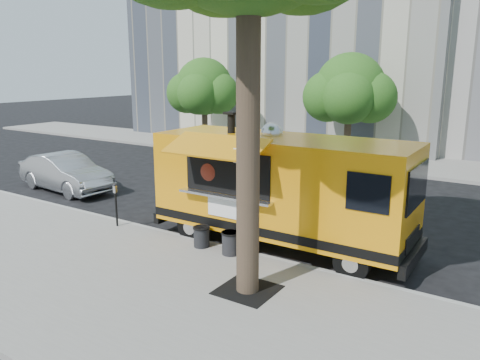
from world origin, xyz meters
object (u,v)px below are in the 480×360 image
object	(u,v)px
trash_bin_right	(201,236)
parking_meter	(116,200)
far_tree_b	(350,89)
far_tree_a	(204,87)
sedan	(66,173)
trash_bin_left	(231,242)
sign_post	(238,195)
food_truck	(279,187)

from	to	relation	value
trash_bin_right	parking_meter	bearing A→B (deg)	-179.10
far_tree_b	trash_bin_right	size ratio (longest dim) A/B	9.99
far_tree_a	sedan	bearing A→B (deg)	-81.89
trash_bin_left	trash_bin_right	distance (m)	0.95
far_tree_b	sedan	size ratio (longest dim) A/B	1.21
sign_post	far_tree_a	bearing A→B (deg)	129.83
trash_bin_right	food_truck	bearing A→B (deg)	43.60
far_tree_a	parking_meter	size ratio (longest dim) A/B	4.01
parking_meter	trash_bin_right	distance (m)	3.24
parking_meter	sedan	size ratio (longest dim) A/B	0.29
parking_meter	trash_bin_left	world-z (taller)	parking_meter
far_tree_b	parking_meter	distance (m)	14.48
far_tree_b	sedan	world-z (taller)	far_tree_b
far_tree_b	sedan	xyz separation A→B (m)	(-7.38, -11.80, -3.09)
trash_bin_right	trash_bin_left	bearing A→B (deg)	-0.24
sign_post	food_truck	bearing A→B (deg)	83.63
sedan	trash_bin_left	world-z (taller)	sedan
trash_bin_right	far_tree_a	bearing A→B (deg)	126.87
sign_post	sedan	size ratio (longest dim) A/B	0.66
sign_post	trash_bin_right	size ratio (longest dim) A/B	5.45
far_tree_a	parking_meter	bearing A→B (deg)	-62.85
parking_meter	far_tree_b	bearing A→B (deg)	81.90
far_tree_a	food_truck	xyz separation A→B (m)	(11.74, -12.13, -2.08)
far_tree_b	sign_post	distance (m)	14.61
far_tree_a	parking_meter	distance (m)	15.59
sign_post	parking_meter	xyz separation A→B (m)	(-4.55, 0.20, -0.87)
parking_meter	trash_bin_left	xyz separation A→B (m)	(4.15, 0.05, -0.51)
sign_post	sedan	bearing A→B (deg)	166.12
parking_meter	trash_bin_left	bearing A→B (deg)	0.64
far_tree_a	trash_bin_left	distance (m)	17.90
sedan	far_tree_a	bearing A→B (deg)	13.05
sign_post	trash_bin_right	bearing A→B (deg)	169.51
sign_post	food_truck	xyz separation A→B (m)	(0.19, 1.72, -0.15)
far_tree_a	sign_post	world-z (taller)	far_tree_a
trash_bin_left	trash_bin_right	size ratio (longest dim) A/B	1.08
far_tree_b	sign_post	xyz separation A→B (m)	(2.55, -14.25, -1.98)
far_tree_b	trash_bin_right	distance (m)	14.45
food_truck	trash_bin_right	distance (m)	2.47
far_tree_a	trash_bin_right	size ratio (longest dim) A/B	9.72
far_tree_a	far_tree_b	bearing A→B (deg)	2.54
parking_meter	trash_bin_right	size ratio (longest dim) A/B	2.42
far_tree_b	food_truck	world-z (taller)	far_tree_b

